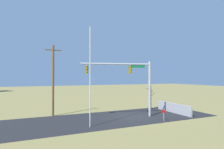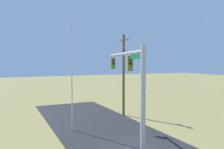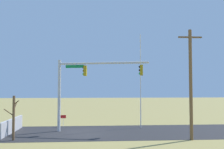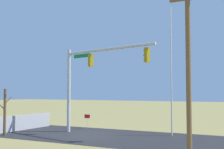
{
  "view_description": "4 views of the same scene",
  "coord_description": "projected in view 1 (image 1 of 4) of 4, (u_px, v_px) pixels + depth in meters",
  "views": [
    {
      "loc": [
        -10.78,
        -19.02,
        4.81
      ],
      "look_at": [
        -2.35,
        0.33,
        5.09
      ],
      "focal_mm": 28.61,
      "sensor_mm": 36.0,
      "label": 1
    },
    {
      "loc": [
        12.25,
        -7.53,
        5.75
      ],
      "look_at": [
        -2.71,
        -0.29,
        4.83
      ],
      "focal_mm": 35.76,
      "sensor_mm": 36.0,
      "label": 2
    },
    {
      "loc": [
        -0.95,
        23.69,
        4.08
      ],
      "look_at": [
        -2.69,
        0.57,
        5.28
      ],
      "focal_mm": 41.12,
      "sensor_mm": 36.0,
      "label": 3
    },
    {
      "loc": [
        -12.36,
        19.76,
        3.26
      ],
      "look_at": [
        -2.48,
        0.58,
        4.47
      ],
      "focal_mm": 49.0,
      "sensor_mm": 36.0,
      "label": 4
    }
  ],
  "objects": [
    {
      "name": "ground_plane",
      "position": [
        131.0,
        116.0,
        21.67
      ],
      "size": [
        160.0,
        160.0,
        0.0
      ],
      "primitive_type": "plane",
      "color": "olive"
    },
    {
      "name": "flagpole",
      "position": [
        90.0,
        77.0,
        17.12
      ],
      "size": [
        0.1,
        0.1,
        9.65
      ],
      "primitive_type": "cylinder",
      "color": "silver",
      "rests_on": "ground_plane"
    },
    {
      "name": "retaining_fence",
      "position": [
        173.0,
        108.0,
        23.91
      ],
      "size": [
        0.2,
        6.14,
        1.27
      ],
      "primitive_type": "cube",
      "color": "#A8A8AD",
      "rests_on": "ground_plane"
    },
    {
      "name": "signal_mast",
      "position": [
        131.0,
        77.0,
        21.49
      ],
      "size": [
        8.32,
        2.26,
        6.7
      ],
      "color": "#B2B5BA",
      "rests_on": "ground_plane"
    },
    {
      "name": "road_surface",
      "position": [
        100.0,
        119.0,
        20.08
      ],
      "size": [
        28.0,
        8.0,
        0.01
      ],
      "primitive_type": "cube",
      "color": "#232326",
      "rests_on": "ground_plane"
    },
    {
      "name": "utility_pole",
      "position": [
        53.0,
        79.0,
        21.92
      ],
      "size": [
        1.9,
        0.26,
        8.7
      ],
      "color": "brown",
      "rests_on": "ground_plane"
    },
    {
      "name": "sidewalk_corner",
      "position": [
        156.0,
        115.0,
        22.22
      ],
      "size": [
        6.0,
        6.0,
        0.01
      ],
      "primitive_type": "cube",
      "color": "#B7B5AD",
      "rests_on": "ground_plane"
    },
    {
      "name": "bare_tree",
      "position": [
        151.0,
        97.0,
        26.64
      ],
      "size": [
        1.27,
        1.02,
        3.46
      ],
      "color": "brown",
      "rests_on": "ground_plane"
    },
    {
      "name": "open_sign",
      "position": [
        164.0,
        113.0,
        19.32
      ],
      "size": [
        0.56,
        0.04,
        1.22
      ],
      "color": "silver",
      "rests_on": "ground_plane"
    }
  ]
}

